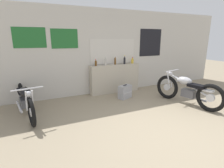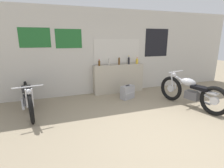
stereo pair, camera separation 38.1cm
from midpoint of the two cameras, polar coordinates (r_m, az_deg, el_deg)
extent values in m
plane|color=gray|center=(3.67, 15.82, -16.37)|extent=(24.00, 24.00, 0.00)
cube|color=beige|center=(6.04, -3.97, 10.33)|extent=(10.00, 0.06, 2.80)
cube|color=silver|center=(6.11, -1.48, 10.59)|extent=(1.59, 0.01, 0.77)
cube|color=beige|center=(6.10, -1.46, 10.59)|extent=(1.65, 0.01, 0.83)
cube|color=black|center=(6.85, 10.88, 13.11)|extent=(0.94, 0.01, 0.99)
cube|color=#23662D|center=(5.66, -17.13, 13.96)|extent=(0.80, 0.01, 0.57)
cube|color=#23662D|center=(5.61, -27.16, 13.32)|extent=(0.86, 0.01, 0.57)
cube|color=#B7AD99|center=(6.11, -0.89, 1.80)|extent=(1.76, 0.28, 0.98)
cylinder|color=#5B3814|center=(5.74, -7.23, 6.62)|extent=(0.07, 0.07, 0.16)
cone|color=#5B3814|center=(5.73, -7.26, 7.61)|extent=(0.06, 0.06, 0.04)
cylinder|color=red|center=(5.72, -7.27, 7.91)|extent=(0.03, 0.03, 0.02)
cylinder|color=#B7B2A8|center=(5.84, -4.02, 7.13)|extent=(0.06, 0.06, 0.21)
cone|color=#B7B2A8|center=(5.83, -4.04, 8.46)|extent=(0.05, 0.05, 0.06)
cylinder|color=silver|center=(5.82, -4.05, 8.86)|extent=(0.02, 0.02, 0.02)
cylinder|color=#5B3814|center=(6.00, -0.79, 7.36)|extent=(0.06, 0.06, 0.21)
cone|color=#5B3814|center=(5.99, -0.80, 8.64)|extent=(0.05, 0.05, 0.06)
cylinder|color=silver|center=(5.98, -0.80, 9.04)|extent=(0.02, 0.02, 0.02)
cylinder|color=black|center=(6.15, 2.32, 7.53)|extent=(0.07, 0.07, 0.21)
cone|color=black|center=(6.13, 2.34, 8.79)|extent=(0.06, 0.06, 0.06)
cylinder|color=gold|center=(6.13, 2.34, 9.18)|extent=(0.03, 0.03, 0.02)
cylinder|color=gold|center=(6.31, 4.94, 7.42)|extent=(0.09, 0.09, 0.16)
cone|color=gold|center=(6.30, 4.96, 8.33)|extent=(0.07, 0.07, 0.04)
cylinder|color=red|center=(6.30, 4.97, 8.60)|extent=(0.03, 0.03, 0.02)
torus|color=black|center=(4.23, -27.22, -8.28)|extent=(0.18, 0.65, 0.65)
cylinder|color=silver|center=(4.23, -27.22, -8.28)|extent=(0.08, 0.19, 0.18)
torus|color=black|center=(5.62, -29.21, -3.05)|extent=(0.18, 0.65, 0.65)
cylinder|color=silver|center=(5.62, -29.21, -3.05)|extent=(0.08, 0.19, 0.18)
cube|color=#4C4C51|center=(4.99, -28.43, -5.22)|extent=(0.29, 0.44, 0.20)
cylinder|color=black|center=(4.94, -28.71, -3.04)|extent=(0.28, 1.33, 0.42)
ellipsoid|color=black|center=(4.72, -28.64, -2.32)|extent=(0.32, 0.53, 0.22)
cube|color=black|center=(5.14, -29.03, -2.02)|extent=(0.32, 0.53, 0.08)
cube|color=black|center=(5.49, -29.33, -1.72)|extent=(0.19, 0.31, 0.04)
cylinder|color=silver|center=(4.22, -26.93, -4.74)|extent=(0.06, 0.18, 0.48)
cylinder|color=silver|center=(4.21, -28.55, -4.99)|extent=(0.06, 0.18, 0.48)
cylinder|color=silver|center=(4.22, -28.26, -1.44)|extent=(0.64, 0.14, 0.03)
sphere|color=silver|center=(4.19, -28.00, -2.95)|extent=(0.13, 0.13, 0.13)
cylinder|color=silver|center=(5.13, -29.94, -6.48)|extent=(0.20, 0.81, 0.06)
torus|color=black|center=(5.69, 15.73, -1.01)|extent=(0.28, 0.74, 0.74)
cylinder|color=silver|center=(5.69, 15.73, -1.01)|extent=(0.12, 0.22, 0.20)
torus|color=black|center=(5.08, 27.64, -4.08)|extent=(0.28, 0.74, 0.74)
cylinder|color=silver|center=(5.08, 27.64, -4.08)|extent=(0.12, 0.22, 0.20)
cube|color=#4C4C51|center=(5.33, 21.92, -2.81)|extent=(0.30, 0.41, 0.22)
cylinder|color=#B2B2B7|center=(5.27, 22.15, -0.52)|extent=(0.34, 1.17, 0.46)
ellipsoid|color=#B2B2B7|center=(5.32, 20.70, 1.03)|extent=(0.34, 0.49, 0.22)
cube|color=black|center=(5.17, 24.05, -0.61)|extent=(0.34, 0.49, 0.08)
cube|color=#B2B2B7|center=(5.06, 27.08, -1.99)|extent=(0.20, 0.29, 0.04)
cylinder|color=silver|center=(5.54, 16.10, 1.44)|extent=(0.07, 0.17, 0.54)
cylinder|color=silver|center=(5.64, 16.82, 1.61)|extent=(0.07, 0.17, 0.54)
cylinder|color=silver|center=(5.50, 17.22, 4.15)|extent=(0.63, 0.18, 0.03)
sphere|color=silver|center=(5.55, 16.63, 3.24)|extent=(0.13, 0.13, 0.13)
cylinder|color=silver|center=(5.45, 23.34, -4.22)|extent=(0.23, 0.71, 0.06)
cube|color=#9E9EA3|center=(5.55, 2.30, -2.60)|extent=(0.50, 0.38, 0.42)
cube|color=silver|center=(5.48, 3.23, -2.84)|extent=(0.35, 0.16, 0.02)
cube|color=black|center=(5.49, 2.32, -0.38)|extent=(0.15, 0.08, 0.02)
camera|label=1|loc=(0.19, -92.39, -0.63)|focal=28.00mm
camera|label=2|loc=(0.19, 87.61, 0.63)|focal=28.00mm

